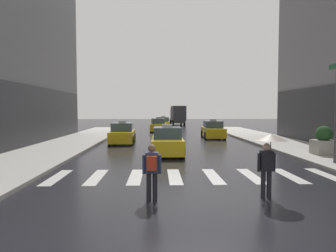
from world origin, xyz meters
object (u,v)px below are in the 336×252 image
pedestrian_with_backpack (152,168)px  pedestrian_with_umbrella (269,148)px  box_truck (178,114)px  planter_near_corner (324,141)px  taxi_second (123,134)px  taxi_lead (167,142)px  taxi_fourth (159,126)px  taxi_fifth (163,123)px  taxi_third (213,130)px

pedestrian_with_backpack → pedestrian_with_umbrella: bearing=3.7°
pedestrian_with_umbrella → pedestrian_with_backpack: (-3.51, -0.23, -0.54)m
box_truck → planter_near_corner: size_ratio=4.77×
taxi_second → taxi_lead: bearing=-60.7°
taxi_fourth → planter_near_corner: bearing=-65.4°
taxi_lead → taxi_fifth: bearing=89.5°
planter_near_corner → taxi_second: bearing=148.4°
taxi_fourth → box_truck: box_truck is taller
taxi_second → box_truck: size_ratio=0.60×
taxi_fourth → taxi_second: bearing=-102.9°
taxi_fourth → box_truck: (3.44, 16.39, 1.13)m
taxi_lead → pedestrian_with_umbrella: bearing=-73.1°
taxi_lead → pedestrian_with_backpack: 9.36m
taxi_second → planter_near_corner: 14.31m
taxi_third → planter_near_corner: size_ratio=2.87×
taxi_fourth → planter_near_corner: (9.27, -20.22, 0.15)m
pedestrian_with_umbrella → pedestrian_with_backpack: size_ratio=1.18×
pedestrian_with_umbrella → taxi_fourth: bearing=96.7°
taxi_second → pedestrian_with_umbrella: pedestrian_with_umbrella is taller
taxi_second → planter_near_corner: size_ratio=2.86×
taxi_fifth → pedestrian_with_umbrella: size_ratio=2.37×
taxi_second → box_truck: bearing=77.7°
taxi_lead → pedestrian_with_umbrella: (2.77, -9.10, 0.79)m
taxi_fourth → planter_near_corner: 22.24m
taxi_fourth → planter_near_corner: size_ratio=2.89×
box_truck → pedestrian_with_umbrella: (-0.18, -44.27, -0.34)m
pedestrian_with_umbrella → pedestrian_with_backpack: bearing=-176.3°
taxi_fifth → pedestrian_with_backpack: size_ratio=2.78×
taxi_third → taxi_fourth: 10.05m
taxi_second → taxi_fourth: size_ratio=0.99×
taxi_fifth → planter_near_corner: taxi_fifth is taller
box_truck → taxi_lead: bearing=-94.8°
taxi_third → box_truck: 25.12m
taxi_lead → planter_near_corner: size_ratio=2.84×
taxi_fourth → pedestrian_with_backpack: 28.11m
pedestrian_with_backpack → box_truck: bearing=85.3°
pedestrian_with_backpack → planter_near_corner: bearing=39.7°
taxi_fourth → pedestrian_with_umbrella: bearing=-83.3°
taxi_lead → box_truck: 35.31m
taxi_second → taxi_fifth: same height
taxi_third → taxi_fifth: size_ratio=1.00×
taxi_lead → taxi_third: 11.15m
taxi_third → pedestrian_with_backpack: 20.19m
taxi_lead → pedestrian_with_backpack: size_ratio=2.76×
taxi_lead → taxi_second: 6.95m
taxi_second → pedestrian_with_umbrella: 16.39m
planter_near_corner → taxi_fourth: bearing=114.6°
taxi_fourth → planter_near_corner: taxi_fourth is taller
taxi_third → pedestrian_with_backpack: size_ratio=2.79×
planter_near_corner → pedestrian_with_backpack: bearing=-140.3°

